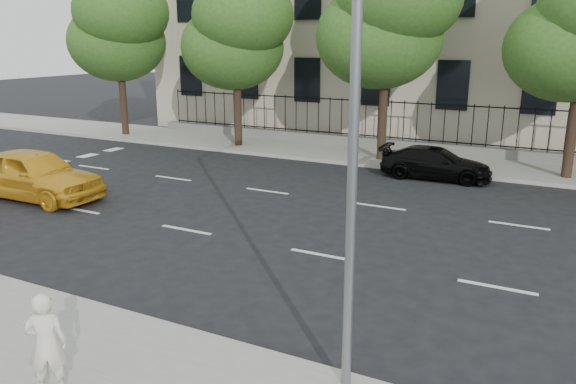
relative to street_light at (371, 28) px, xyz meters
name	(u,v)px	position (x,y,z in m)	size (l,w,h in m)	color
ground	(271,296)	(-2.50, 1.77, -5.15)	(120.00, 120.00, 0.00)	black
far_sidewalk	(433,162)	(-2.50, 15.77, -5.07)	(60.00, 4.00, 0.15)	gray
lane_markings	(355,228)	(-2.50, 6.52, -5.14)	(49.60, 4.62, 0.01)	silver
crosswalk	(8,174)	(-16.50, 6.37, -5.14)	(0.50, 12.10, 0.01)	silver
iron_fence	(443,142)	(-2.50, 17.47, -4.50)	(30.00, 0.50, 2.20)	slate
street_light	(371,28)	(0.00, 0.00, 0.00)	(0.25, 3.32, 8.05)	slate
tree_a	(120,16)	(-18.46, 15.13, 0.98)	(5.71, 5.31, 9.39)	#382619
tree_b	(238,19)	(-11.46, 15.13, 0.69)	(5.53, 5.12, 8.97)	#382619
tree_c	(390,2)	(-4.46, 15.13, 1.26)	(5.89, 5.50, 9.80)	#382619
yellow_taxi	(34,174)	(-12.71, 4.57, -4.33)	(1.93, 4.79, 1.63)	gold
black_sedan	(436,163)	(-1.83, 13.16, -4.56)	(1.64, 4.02, 1.17)	black
woman_near	(46,344)	(-3.64, -2.64, -4.23)	(0.56, 0.37, 1.54)	#EFE4D0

